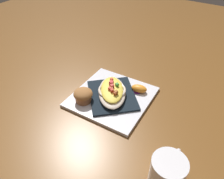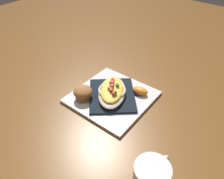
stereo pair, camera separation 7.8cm
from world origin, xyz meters
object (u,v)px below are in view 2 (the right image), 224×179
(muffin, at_px, (83,93))
(orange_garnish, at_px, (140,91))
(square_plate, at_px, (112,97))
(coffee_mug, at_px, (151,178))
(gratin_dish, at_px, (112,91))

(muffin, bearing_deg, orange_garnish, 136.83)
(square_plate, distance_m, muffin, 0.11)
(coffee_mug, bearing_deg, muffin, -108.95)
(square_plate, relative_size, gratin_dish, 1.31)
(gratin_dish, distance_m, orange_garnish, 0.10)
(orange_garnish, height_order, coffee_mug, coffee_mug)
(muffin, relative_size, coffee_mug, 0.57)
(muffin, relative_size, orange_garnish, 0.92)
(square_plate, height_order, muffin, muffin)
(gratin_dish, bearing_deg, coffee_mug, 55.15)
(muffin, height_order, coffee_mug, coffee_mug)
(orange_garnish, distance_m, coffee_mug, 0.35)
(gratin_dish, height_order, muffin, gratin_dish)
(coffee_mug, bearing_deg, gratin_dish, -124.85)
(square_plate, bearing_deg, coffee_mug, 55.15)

